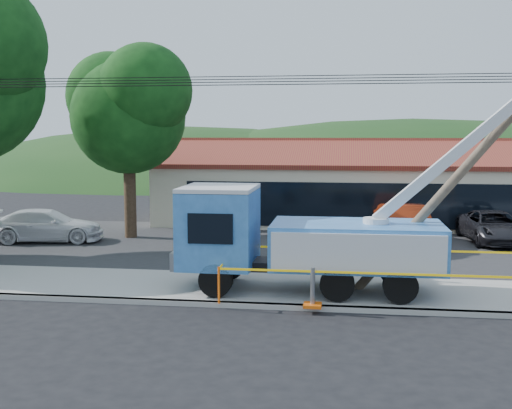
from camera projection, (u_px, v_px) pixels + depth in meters
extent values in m
plane|color=black|center=(228.00, 330.00, 16.31)|extent=(120.00, 120.00, 0.00)
cube|color=#ADABA2|center=(241.00, 305.00, 18.37)|extent=(60.00, 0.25, 0.15)
cube|color=#ADABA2|center=(250.00, 289.00, 20.24)|extent=(60.00, 4.00, 0.15)
cube|color=#28282B|center=(277.00, 245.00, 28.12)|extent=(60.00, 12.00, 0.10)
cube|color=beige|center=(365.00, 192.00, 35.26)|extent=(22.00, 8.00, 3.40)
cube|color=black|center=(367.00, 205.00, 31.33)|extent=(18.04, 0.08, 2.21)
cube|color=maroon|center=(367.00, 153.00, 33.04)|extent=(22.50, 4.53, 1.52)
cube|color=maroon|center=(364.00, 151.00, 36.97)|extent=(22.50, 4.53, 1.52)
cube|color=maroon|center=(366.00, 140.00, 34.93)|extent=(22.50, 0.30, 0.25)
cylinder|color=#332316|center=(130.00, 195.00, 29.83)|extent=(0.56, 0.56, 4.18)
sphere|color=black|center=(128.00, 117.00, 29.42)|extent=(5.25, 5.25, 5.25)
sphere|color=black|center=(111.00, 97.00, 30.14)|extent=(4.20, 4.20, 4.20)
sphere|color=black|center=(145.00, 90.00, 28.45)|extent=(4.20, 4.20, 4.20)
ellipsoid|color=#153814|center=(185.00, 176.00, 72.49)|extent=(78.40, 56.00, 28.00)
ellipsoid|color=#153814|center=(411.00, 178.00, 69.07)|extent=(89.60, 64.00, 32.00)
cylinder|color=black|center=(246.00, 85.00, 18.64)|extent=(60.00, 0.02, 0.02)
cylinder|color=black|center=(248.00, 82.00, 19.12)|extent=(60.00, 0.02, 0.02)
cylinder|color=black|center=(251.00, 79.00, 19.60)|extent=(60.00, 0.02, 0.02)
cylinder|color=black|center=(253.00, 76.00, 19.98)|extent=(60.00, 0.02, 0.02)
cylinder|color=black|center=(216.00, 280.00, 18.90)|extent=(1.00, 0.33, 1.00)
cylinder|color=black|center=(230.00, 264.00, 21.20)|extent=(1.00, 0.33, 1.00)
cylinder|color=black|center=(337.00, 284.00, 18.42)|extent=(1.00, 0.33, 1.00)
cylinder|color=black|center=(338.00, 267.00, 20.72)|extent=(1.00, 0.33, 1.00)
cylinder|color=black|center=(400.00, 286.00, 18.17)|extent=(1.00, 0.33, 1.00)
cylinder|color=black|center=(394.00, 269.00, 20.47)|extent=(1.00, 0.33, 1.00)
cube|color=black|center=(316.00, 265.00, 19.63)|extent=(7.34, 1.11, 0.28)
cube|color=#326DB4|center=(219.00, 227.00, 19.91)|extent=(2.23, 2.67, 2.34)
cube|color=silver|center=(219.00, 188.00, 19.77)|extent=(2.23, 2.67, 0.13)
cube|color=black|center=(186.00, 221.00, 20.03)|extent=(0.09, 2.00, 1.00)
cube|color=gray|center=(183.00, 255.00, 20.17)|extent=(0.17, 2.56, 0.56)
cube|color=#326DB4|center=(357.00, 245.00, 19.38)|extent=(5.12, 2.67, 1.34)
cylinder|color=silver|center=(376.00, 229.00, 19.25)|extent=(0.78, 0.78, 0.67)
cube|color=silver|center=(465.00, 146.00, 18.63)|extent=(5.20, 0.31, 4.67)
cube|color=gray|center=(477.00, 136.00, 18.55)|extent=(3.13, 0.20, 2.81)
cube|color=#FF600D|center=(313.00, 305.00, 17.85)|extent=(0.50, 0.50, 0.09)
cube|color=#FF600D|center=(406.00, 278.00, 21.17)|extent=(0.50, 0.50, 0.09)
cylinder|color=brown|center=(451.00, 184.00, 19.27)|extent=(5.66, 0.29, 6.81)
cylinder|color=#FF600D|center=(219.00, 286.00, 18.16)|extent=(0.06, 0.06, 1.06)
cylinder|color=#FF600D|center=(240.00, 260.00, 21.72)|extent=(0.06, 0.06, 1.06)
cube|color=yellow|center=(406.00, 275.00, 17.40)|extent=(10.36, 0.01, 0.06)
cube|color=yellow|center=(396.00, 250.00, 20.95)|extent=(10.36, 0.01, 0.06)
cube|color=yellow|center=(230.00, 257.00, 19.88)|extent=(0.01, 3.62, 0.06)
imported|color=#AFB0B6|center=(215.00, 256.00, 25.94)|extent=(3.51, 4.19, 1.35)
imported|color=maroon|center=(405.00, 246.00, 28.30)|extent=(2.61, 5.36, 1.69)
imported|color=white|center=(47.00, 244.00, 28.86)|extent=(5.28, 2.94, 1.45)
imported|color=black|center=(493.00, 244.00, 28.66)|extent=(2.69, 5.18, 1.39)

